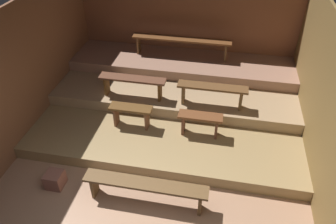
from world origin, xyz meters
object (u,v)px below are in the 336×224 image
object	(u,v)px
bench_middle_right	(212,90)
bench_lower_left	(131,112)
wooden_crate_floor	(55,180)
bench_lower_right	(200,121)
bench_floor_center	(145,187)
bench_middle_left	(133,82)
bench_upper_center	(181,42)

from	to	relation	value
bench_middle_right	bench_lower_left	bearing A→B (deg)	-155.65
bench_middle_right	wooden_crate_floor	size ratio (longest dim) A/B	4.88
bench_lower_left	bench_lower_right	distance (m)	1.36
bench_middle_right	bench_floor_center	bearing A→B (deg)	-109.90
bench_middle_left	bench_middle_right	world-z (taller)	same
bench_lower_right	bench_upper_center	size ratio (longest dim) A/B	0.35
bench_floor_center	bench_middle_right	xyz separation A→B (m)	(0.82, 2.28, 0.46)
bench_lower_left	bench_middle_right	size ratio (longest dim) A/B	0.60
bench_middle_right	wooden_crate_floor	xyz separation A→B (m)	(-2.44, -2.24, -0.69)
bench_middle_left	wooden_crate_floor	world-z (taller)	bench_middle_left
bench_floor_center	bench_upper_center	size ratio (longest dim) A/B	0.84
bench_lower_right	wooden_crate_floor	distance (m)	2.80
bench_floor_center	bench_upper_center	xyz separation A→B (m)	(-0.07, 3.87, 0.72)
bench_lower_left	bench_middle_right	distance (m)	1.68
bench_upper_center	bench_middle_right	bearing A→B (deg)	-60.71
bench_lower_left	bench_middle_left	distance (m)	0.75
bench_floor_center	bench_lower_right	distance (m)	1.74
wooden_crate_floor	bench_middle_right	bearing A→B (deg)	42.60
bench_floor_center	bench_lower_left	xyz separation A→B (m)	(-0.69, 1.59, 0.19)
bench_floor_center	bench_middle_left	size ratio (longest dim) A/B	1.42
bench_upper_center	wooden_crate_floor	xyz separation A→B (m)	(-1.55, -3.83, -0.95)
bench_middle_right	bench_middle_left	bearing A→B (deg)	180.00
bench_middle_right	bench_upper_center	world-z (taller)	bench_upper_center
bench_middle_left	bench_floor_center	bearing A→B (deg)	-69.76
bench_floor_center	bench_middle_left	distance (m)	2.47
bench_lower_left	wooden_crate_floor	size ratio (longest dim) A/B	2.91
wooden_crate_floor	bench_lower_left	bearing A→B (deg)	59.30
bench_floor_center	bench_middle_left	world-z (taller)	bench_middle_left
bench_upper_center	wooden_crate_floor	distance (m)	4.24
bench_lower_left	bench_upper_center	world-z (taller)	bench_upper_center
bench_middle_right	wooden_crate_floor	world-z (taller)	bench_middle_right
bench_lower_right	bench_upper_center	bearing A→B (deg)	108.05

